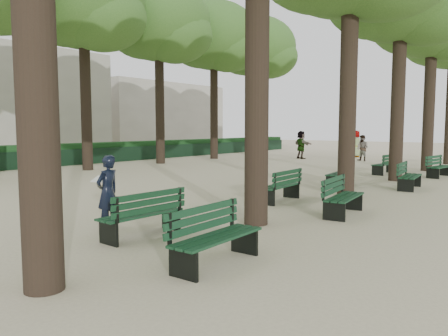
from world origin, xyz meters
The scene contains 21 objects.
ground centered at (0.00, 0.00, 0.00)m, with size 120.00×120.00×0.00m, color beige.
tree_central_4 centered at (1.50, 18.00, 7.65)m, with size 6.00×6.00×9.95m.
tree_far_2 centered at (-12.00, 8.00, 8.14)m, with size 6.00×6.00×10.45m.
tree_far_3 centered at (-12.00, 13.00, 8.14)m, with size 6.00×6.00×10.45m.
tree_far_4 centered at (-12.00, 18.00, 8.14)m, with size 6.00×6.00×10.45m.
tree_far_5 centered at (-12.00, 23.00, 8.14)m, with size 6.00×6.00×10.45m.
bench_left_0 centered at (0.37, 0.69, 0.27)m, with size 0.62×1.81×0.92m.
bench_left_1 centered at (0.37, 5.90, 0.27)m, with size 0.68×1.83×0.92m.
bench_left_2 centered at (0.37, 10.20, 0.27)m, with size 0.76×1.85×0.92m.
bench_left_3 centered at (0.37, 15.25, 0.27)m, with size 0.73×1.84×0.92m.
bench_right_0 centered at (2.63, 0.22, 0.27)m, with size 0.63×1.82×0.92m.
bench_right_1 centered at (2.63, 5.16, 0.27)m, with size 0.78×1.86×0.92m.
bench_right_2 centered at (2.63, 10.87, 0.27)m, with size 0.75×1.85×0.92m.
bench_right_3 centered at (2.63, 15.45, 0.27)m, with size 0.80×1.86×0.92m.
man_with_map centered at (-0.66, 0.66, 0.79)m, with size 0.64×0.67×1.57m.
pedestrian_e centered at (-7.33, 21.64, 0.95)m, with size 1.76×0.38×1.89m, color #262628.
pedestrian_a centered at (-3.26, 22.13, 0.82)m, with size 0.80×0.33×1.64m, color #262628.
pedestrian_d centered at (-4.97, 25.42, 0.95)m, with size 0.93×0.38×1.90m, color #262628.
fence centered at (-15.00, 11.00, 0.45)m, with size 0.08×42.00×0.90m, color black.
hedge centered at (-15.70, 11.00, 0.60)m, with size 1.20×42.00×1.20m, color #16401B.
building_far centered at (-33.00, 30.00, 3.50)m, with size 12.00×16.00×7.00m, color #B7B2A3.
Camera 1 is at (6.82, -4.94, 2.15)m, focal length 35.00 mm.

